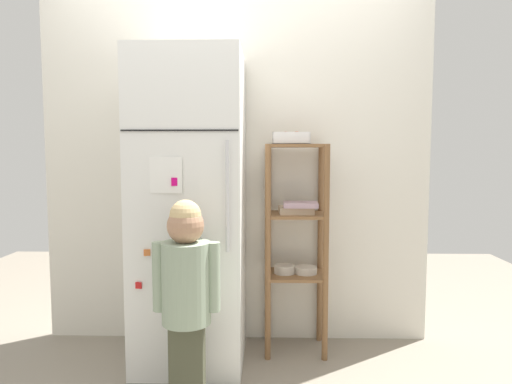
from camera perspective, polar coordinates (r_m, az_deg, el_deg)
name	(u,v)px	position (r m, az deg, el deg)	size (l,w,h in m)	color
ground_plane	(233,360)	(2.97, -2.93, -20.27)	(6.00, 6.00, 0.00)	gray
kitchen_wall_back	(236,167)	(3.05, -2.51, 3.20)	(2.56, 0.03, 2.34)	silver
refrigerator	(191,210)	(2.76, -8.19, -2.24)	(0.63, 0.66, 1.84)	white
child_standing	(186,282)	(2.31, -8.71, -11.09)	(0.33, 0.25, 1.04)	#434532
pantry_shelf_unit	(296,232)	(2.89, 5.00, -4.96)	(0.38, 0.33, 1.32)	brown
fruit_bin	(292,139)	(2.83, 4.50, 6.69)	(0.23, 0.15, 0.08)	white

